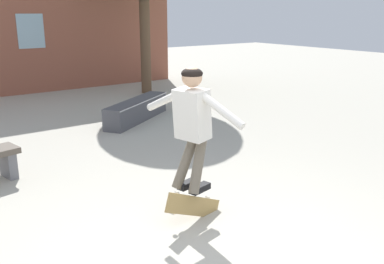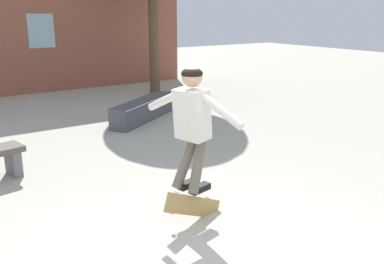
% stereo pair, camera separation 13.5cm
% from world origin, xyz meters
% --- Properties ---
extents(skate_ledge, '(1.94, 1.46, 0.43)m').
position_xyz_m(skate_ledge, '(2.06, 5.08, 0.22)').
color(skate_ledge, '#4C4C51').
rests_on(skate_ledge, ground_plane).
extents(skater, '(0.39, 1.29, 1.34)m').
position_xyz_m(skater, '(0.43, 0.90, 1.12)').
color(skater, silver).
extents(skateboard_flipping, '(0.83, 0.21, 0.52)m').
position_xyz_m(skateboard_flipping, '(0.40, 0.83, 0.17)').
color(skateboard_flipping, '#AD894C').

